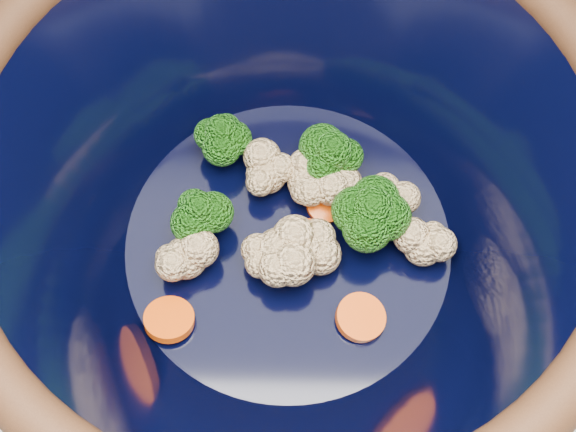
% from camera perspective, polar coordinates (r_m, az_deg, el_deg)
% --- Properties ---
extents(mixing_bowl, '(0.42, 0.42, 0.17)m').
position_cam_1_polar(mixing_bowl, '(0.47, 0.00, 0.85)').
color(mixing_bowl, black).
rests_on(mixing_bowl, counter).
extents(vegetable_pile, '(0.19, 0.15, 0.05)m').
position_cam_1_polar(vegetable_pile, '(0.51, 0.92, 0.72)').
color(vegetable_pile, '#608442').
rests_on(vegetable_pile, mixing_bowl).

